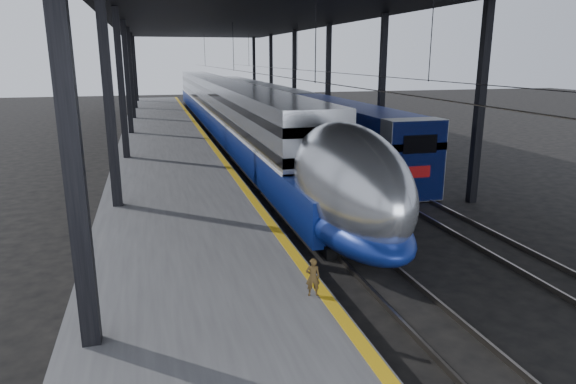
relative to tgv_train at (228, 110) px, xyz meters
name	(u,v)px	position (x,y,z in m)	size (l,w,h in m)	color
ground	(302,264)	(-2.00, -28.79, -2.09)	(160.00, 160.00, 0.00)	black
platform	(166,149)	(-5.50, -8.79, -1.59)	(6.00, 80.00, 1.00)	#4C4C4F
yellow_strip	(208,140)	(-2.70, -8.79, -1.08)	(0.30, 80.00, 0.01)	gold
rails	(282,150)	(2.50, -8.79, -2.01)	(6.52, 80.00, 0.16)	slate
canopy	(243,15)	(-0.10, -8.79, 7.03)	(18.00, 75.00, 9.47)	black
tgv_train	(228,110)	(0.00, 0.00, 0.00)	(3.11, 65.20, 4.46)	#B8BBBF
second_train	(274,107)	(5.00, 3.86, -0.18)	(2.74, 56.05, 3.77)	navy
child	(313,277)	(-2.98, -32.97, -0.62)	(0.34, 0.22, 0.93)	#443216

